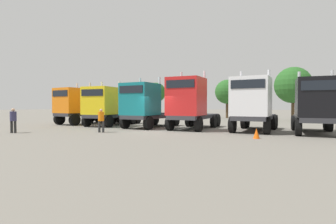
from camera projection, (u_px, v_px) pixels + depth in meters
ground at (151, 132)px, 18.16m from camera, size 200.00×200.00×0.00m
semi_truck_orange at (77, 105)px, 25.44m from camera, size 3.20×6.35×4.05m
semi_truck_yellow at (106, 106)px, 23.45m from camera, size 3.05×6.61×4.01m
semi_truck_teal at (144, 105)px, 21.23m from camera, size 2.79×5.91×4.16m
semi_truck_red at (189, 103)px, 19.81m from camera, size 2.55×6.22×4.45m
semi_truck_white at (253, 104)px, 18.14m from camera, size 2.76×6.15×4.30m
semi_truck_black at (317, 105)px, 16.51m from camera, size 2.87×6.19×4.09m
visitor_in_hivis at (101, 119)px, 17.90m from camera, size 0.49×0.49×1.61m
visitor_with_camera at (13, 119)px, 17.51m from camera, size 0.48×0.48×1.65m
traffic_cone_near at (256, 134)px, 14.57m from camera, size 0.36×0.36×0.56m
oak_far_left at (156, 93)px, 38.46m from camera, size 2.87×2.87×5.15m
oak_far_centre at (227, 92)px, 38.12m from camera, size 3.49×3.49×5.55m
oak_far_right at (293, 85)px, 30.97m from camera, size 4.26×4.26×6.35m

